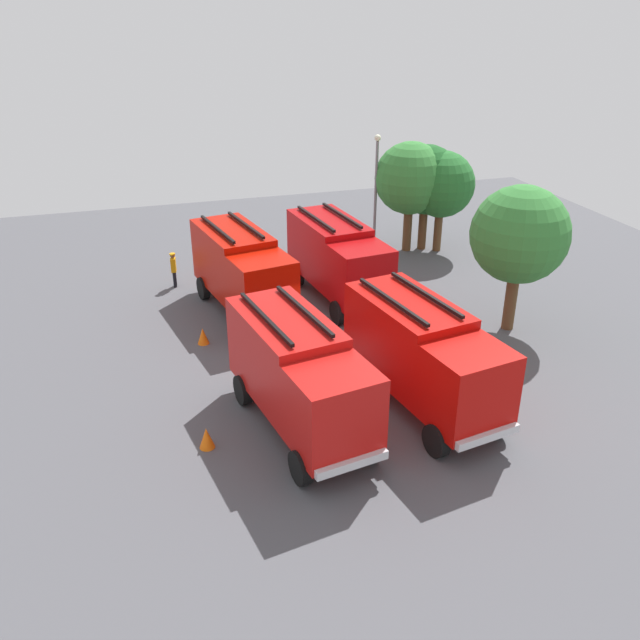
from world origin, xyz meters
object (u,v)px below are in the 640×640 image
at_px(firefighter_0, 371,262).
at_px(tree_3, 520,235).
at_px(fire_truck_0, 242,268).
at_px(tree_0, 410,179).
at_px(traffic_cone_1, 207,438).
at_px(fire_truck_2, 338,256).
at_px(traffic_cone_0, 203,336).
at_px(fire_truck_3, 423,352).
at_px(firefighter_1, 174,268).
at_px(lamppost, 376,185).
at_px(fire_truck_1, 299,372).
at_px(tree_1, 426,180).
at_px(tree_2, 442,185).

height_order(firefighter_0, tree_3, tree_3).
distance_m(fire_truck_0, tree_3, 12.25).
bearing_deg(tree_0, traffic_cone_1, -41.72).
xyz_separation_m(fire_truck_2, traffic_cone_1, (10.21, -7.86, -1.79)).
bearing_deg(tree_0, traffic_cone_0, -57.46).
distance_m(fire_truck_3, firefighter_1, 15.57).
bearing_deg(traffic_cone_0, tree_3, 79.35).
xyz_separation_m(firefighter_1, tree_0, (-1.63, 13.52, 3.20)).
distance_m(tree_0, traffic_cone_0, 15.93).
height_order(tree_0, traffic_cone_0, tree_0).
bearing_deg(fire_truck_0, tree_3, 53.82).
relative_size(tree_3, lamppost, 0.96).
relative_size(tree_0, traffic_cone_0, 8.82).
relative_size(firefighter_0, traffic_cone_0, 2.27).
height_order(fire_truck_1, tree_3, tree_3).
height_order(fire_truck_0, tree_0, tree_0).
xyz_separation_m(firefighter_1, tree_1, (-1.61, 14.48, 3.05)).
xyz_separation_m(tree_1, traffic_cone_1, (15.60, -14.88, -3.70)).
bearing_deg(lamppost, fire_truck_1, -29.30).
relative_size(fire_truck_3, tree_2, 1.30).
bearing_deg(firefighter_1, tree_1, 15.43).
bearing_deg(tree_1, fire_truck_3, -25.18).
xyz_separation_m(tree_1, lamppost, (-0.30, -2.90, -0.15)).
distance_m(tree_3, traffic_cone_0, 13.97).
relative_size(fire_truck_1, tree_0, 1.20).
distance_m(fire_truck_2, traffic_cone_0, 7.75).
distance_m(traffic_cone_0, lamppost, 14.47).
bearing_deg(fire_truck_3, firefighter_0, 157.78).
height_order(firefighter_1, tree_2, tree_2).
distance_m(fire_truck_3, tree_0, 16.70).
distance_m(fire_truck_0, fire_truck_2, 4.67).
relative_size(fire_truck_2, tree_3, 1.16).
distance_m(firefighter_0, lamppost, 5.07).
xyz_separation_m(tree_2, traffic_cone_0, (7.74, -14.70, -3.52)).
distance_m(firefighter_0, tree_3, 8.91).
bearing_deg(tree_3, traffic_cone_1, -71.02).
relative_size(tree_3, traffic_cone_1, 8.81).
distance_m(fire_truck_2, tree_0, 8.39).
distance_m(fire_truck_1, tree_1, 19.40).
height_order(firefighter_1, lamppost, lamppost).
distance_m(tree_0, traffic_cone_1, 21.28).
distance_m(fire_truck_1, lamppost, 18.05).
bearing_deg(fire_truck_3, traffic_cone_0, -145.62).
xyz_separation_m(fire_truck_3, lamppost, (-15.63, 4.31, 1.75)).
distance_m(fire_truck_1, fire_truck_3, 4.48).
relative_size(tree_2, tree_3, 0.90).
relative_size(firefighter_0, firefighter_1, 0.90).
xyz_separation_m(fire_truck_1, fire_truck_3, (-0.03, 4.48, 0.00)).
distance_m(fire_truck_3, traffic_cone_1, 7.89).
height_order(fire_truck_3, tree_2, tree_2).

